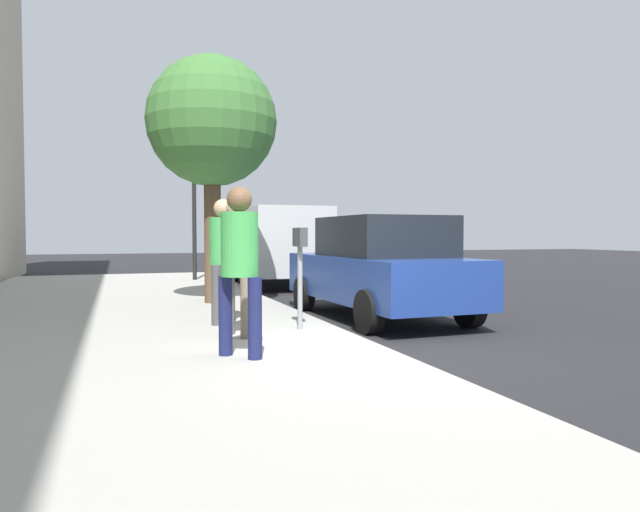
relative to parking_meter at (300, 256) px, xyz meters
The scene contains 10 objects.
ground_plane 1.84m from the parking_meter, 156.26° to the right, with size 80.00×80.00×0.00m, color #232326.
sidewalk_slab 2.96m from the parking_meter, 118.21° to the left, with size 28.00×6.00×0.15m, color #A8A59E.
parking_meter is the anchor object (origin of this frame).
pedestrian_at_meter 0.97m from the parking_meter, 105.75° to the left, with size 0.51×0.39×1.80m.
pedestrian_bystander 1.91m from the parking_meter, 142.94° to the left, with size 0.45×0.41×1.83m.
parking_officer 1.28m from the parking_meter, 45.06° to the left, with size 0.46×0.40×1.84m.
parked_sedan_near 2.46m from the parking_meter, 51.99° to the right, with size 4.45×2.07×1.77m.
parked_van_far 8.77m from the parking_meter, 12.66° to the right, with size 5.28×2.28×2.18m.
street_tree 4.37m from the parking_meter, 10.22° to the left, with size 2.48×2.48×4.72m.
traffic_signal 9.51m from the parking_meter, ahead, with size 0.24×0.44×3.60m.
Camera 1 is at (-6.35, 2.96, 1.47)m, focal length 32.61 mm.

